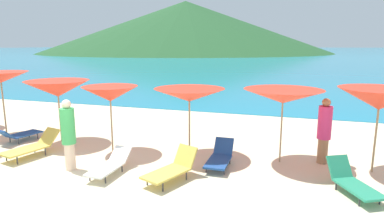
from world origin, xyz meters
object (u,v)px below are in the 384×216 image
Objects in this scene: lounge_chair_4 at (32,146)px; lounge_chair_8 at (19,134)px; umbrella_3 at (110,94)px; umbrella_6 at (380,99)px; umbrella_2 at (58,89)px; umbrella_5 at (283,96)px; lounge_chair_7 at (220,157)px; umbrella_4 at (189,95)px; beachgoer_3 at (324,129)px; umbrella_1 at (0,77)px; beachgoer_0 at (68,133)px; lounge_chair_1 at (110,164)px; lounge_chair_0 at (352,182)px; lounge_chair_5 at (172,168)px.

lounge_chair_8 is at bearing 159.42° from lounge_chair_4.
umbrella_6 is (7.45, 0.54, 0.13)m from umbrella_3.
umbrella_2 is 1.05× the size of umbrella_5.
lounge_chair_4 is at bearing -171.25° from lounge_chair_7.
lounge_chair_8 is (-1.35, -0.48, -1.57)m from umbrella_2.
umbrella_4 is 2.67m from umbrella_5.
beachgoer_3 is (-1.21, 0.33, -0.97)m from umbrella_6.
umbrella_1 is at bearing 179.83° from umbrella_6.
umbrella_2 is 1.22× the size of beachgoer_0.
lounge_chair_4 is (2.89, -1.73, -1.81)m from umbrella_1.
umbrella_5 reaches higher than umbrella_3.
umbrella_5 is at bearing 26.96° from lounge_chair_4.
umbrella_1 reaches higher than lounge_chair_4.
lounge_chair_7 is at bearing -5.48° from umbrella_1.
lounge_chair_8 is 3.78m from beachgoer_0.
umbrella_1 reaches higher than beachgoer_3.
umbrella_1 is 1.51× the size of lounge_chair_1.
lounge_chair_0 is 0.96× the size of lounge_chair_5.
umbrella_6 is at bearing 44.94° from lounge_chair_5.
lounge_chair_1 is 0.81× the size of beachgoer_0.
beachgoer_0 is (2.00, -2.08, -0.84)m from umbrella_2.
umbrella_1 is at bearing 167.83° from beachgoer_0.
umbrella_2 is 9.68m from umbrella_6.
umbrella_5 reaches higher than beachgoer_0.
lounge_chair_0 is at bearing -7.68° from umbrella_1.
umbrella_4 is at bearing -178.38° from umbrella_6.
umbrella_6 is at bearing 1.62° from umbrella_4.
lounge_chair_7 is 0.80× the size of beachgoer_3.
umbrella_4 reaches higher than lounge_chair_7.
lounge_chair_7 is (2.60, 1.42, 0.01)m from lounge_chair_1.
umbrella_1 is 6.53m from lounge_chair_1.
beachgoer_3 is (1.15, 0.28, -0.92)m from umbrella_5.
umbrella_4 reaches higher than lounge_chair_4.
beachgoer_0 is at bearing -4.32° from lounge_chair_4.
umbrella_3 is 1.34× the size of lounge_chair_1.
umbrella_5 is (5.09, 0.59, 0.08)m from umbrella_3.
umbrella_2 is at bearing 173.45° from lounge_chair_7.
lounge_chair_1 is at bearing 172.40° from lounge_chair_8.
lounge_chair_4 is (-2.03, -1.16, -1.51)m from umbrella_3.
umbrella_3 reaches higher than lounge_chair_4.
lounge_chair_8 is at bearing 178.42° from lounge_chair_7.
umbrella_1 is at bearing 144.19° from lounge_chair_0.
lounge_chair_0 is at bearing 14.25° from lounge_chair_4.
beachgoer_3 is at bearing 35.82° from beachgoer_0.
umbrella_5 is 1.24× the size of lounge_chair_4.
umbrella_3 reaches higher than beachgoer_0.
lounge_chair_7 is at bearing -5.85° from umbrella_2.
beachgoer_0 is at bearing -141.43° from umbrella_4.
lounge_chair_5 is at bearing 8.36° from lounge_chair_4.
umbrella_5 is at bearing 108.05° from lounge_chair_0.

